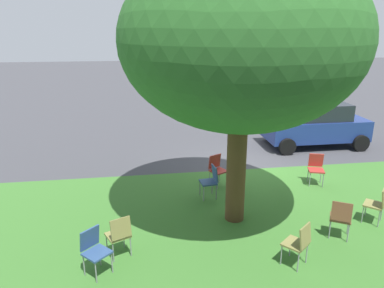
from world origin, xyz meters
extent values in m
plane|color=#424247|center=(0.00, 0.00, 0.00)|extent=(80.00, 80.00, 0.00)
cube|color=#3D752D|center=(0.00, 3.20, 0.00)|extent=(48.00, 6.00, 0.01)
cylinder|color=brown|center=(1.24, 3.15, 1.42)|extent=(0.44, 0.44, 2.84)
ellipsoid|color=#2D6B28|center=(1.24, 3.15, 4.03)|extent=(4.98, 4.98, 3.68)
cube|color=#335184|center=(1.65, 1.98, 0.44)|extent=(0.44, 0.46, 0.04)
cube|color=#335184|center=(1.47, 1.96, 0.68)|extent=(0.13, 0.41, 0.40)
cylinder|color=gray|center=(1.83, 1.82, 0.21)|extent=(0.02, 0.02, 0.42)
cylinder|color=gray|center=(1.80, 2.18, 0.21)|extent=(0.02, 0.02, 0.42)
cylinder|color=gray|center=(1.50, 1.78, 0.21)|extent=(0.02, 0.02, 0.42)
cylinder|color=gray|center=(1.46, 2.14, 0.21)|extent=(0.02, 0.02, 0.42)
cube|color=olive|center=(0.57, 4.99, 0.44)|extent=(0.58, 0.58, 0.04)
cube|color=olive|center=(0.45, 5.13, 0.68)|extent=(0.36, 0.32, 0.40)
cylinder|color=gray|center=(0.54, 4.75, 0.21)|extent=(0.02, 0.02, 0.42)
cylinder|color=gray|center=(0.82, 4.98, 0.21)|extent=(0.02, 0.02, 0.42)
cylinder|color=gray|center=(0.32, 5.01, 0.21)|extent=(0.02, 0.02, 0.42)
cylinder|color=gray|center=(0.60, 5.24, 0.21)|extent=(0.02, 0.02, 0.42)
cube|color=olive|center=(3.86, 4.20, 0.44)|extent=(0.55, 0.54, 0.04)
cube|color=olive|center=(3.79, 4.37, 0.68)|extent=(0.40, 0.24, 0.40)
cylinder|color=gray|center=(3.77, 3.97, 0.21)|extent=(0.02, 0.02, 0.42)
cylinder|color=gray|center=(4.09, 4.13, 0.21)|extent=(0.02, 0.02, 0.42)
cylinder|color=gray|center=(3.63, 4.28, 0.21)|extent=(0.02, 0.02, 0.42)
cylinder|color=gray|center=(3.95, 4.43, 0.21)|extent=(0.02, 0.02, 0.42)
cube|color=olive|center=(-1.86, 3.76, 0.44)|extent=(0.58, 0.58, 0.04)
cube|color=olive|center=(-1.99, 3.89, 0.68)|extent=(0.34, 0.35, 0.40)
cylinder|color=gray|center=(-1.86, 3.52, 0.21)|extent=(0.02, 0.02, 0.42)
cylinder|color=gray|center=(-1.61, 3.78, 0.21)|extent=(0.02, 0.02, 0.42)
cylinder|color=gray|center=(-2.11, 3.75, 0.21)|extent=(0.02, 0.02, 0.42)
cylinder|color=gray|center=(-1.86, 4.01, 0.21)|extent=(0.02, 0.02, 0.42)
cube|color=#B7332D|center=(1.21, 1.27, 0.44)|extent=(0.56, 0.55, 0.04)
cube|color=#B7332D|center=(1.29, 1.11, 0.68)|extent=(0.39, 0.26, 0.40)
cylinder|color=gray|center=(1.29, 1.50, 0.21)|extent=(0.02, 0.02, 0.42)
cylinder|color=gray|center=(0.97, 1.33, 0.21)|extent=(0.02, 0.02, 0.42)
cylinder|color=gray|center=(1.45, 1.20, 0.21)|extent=(0.02, 0.02, 0.42)
cylinder|color=gray|center=(1.13, 1.03, 0.21)|extent=(0.02, 0.02, 0.42)
cube|color=#B7332D|center=(-1.54, 1.61, 0.44)|extent=(0.52, 0.50, 0.04)
cube|color=#B7332D|center=(-1.59, 1.44, 0.68)|extent=(0.41, 0.20, 0.40)
cylinder|color=gray|center=(-1.32, 1.72, 0.21)|extent=(0.02, 0.02, 0.42)
cylinder|color=gray|center=(-1.66, 1.83, 0.21)|extent=(0.02, 0.02, 0.42)
cylinder|color=gray|center=(-1.42, 1.40, 0.21)|extent=(0.02, 0.02, 0.42)
cylinder|color=gray|center=(-1.76, 1.50, 0.21)|extent=(0.02, 0.02, 0.42)
cube|color=#335184|center=(4.20, 4.75, 0.44)|extent=(0.58, 0.58, 0.04)
cube|color=#335184|center=(4.33, 4.62, 0.68)|extent=(0.35, 0.34, 0.40)
cylinder|color=gray|center=(4.22, 5.00, 0.21)|extent=(0.02, 0.02, 0.42)
cylinder|color=gray|center=(3.96, 4.75, 0.21)|extent=(0.02, 0.02, 0.42)
cylinder|color=gray|center=(4.45, 4.75, 0.21)|extent=(0.02, 0.02, 0.42)
cylinder|color=gray|center=(4.19, 4.51, 0.21)|extent=(0.02, 0.02, 0.42)
cube|color=brown|center=(-0.78, 4.23, 0.44)|extent=(0.56, 0.56, 0.04)
cube|color=brown|center=(-0.69, 4.38, 0.68)|extent=(0.39, 0.28, 0.40)
cylinder|color=gray|center=(-1.02, 4.17, 0.21)|extent=(0.02, 0.02, 0.42)
cylinder|color=gray|center=(-0.71, 3.99, 0.21)|extent=(0.02, 0.02, 0.42)
cylinder|color=gray|center=(-0.85, 4.46, 0.21)|extent=(0.02, 0.02, 0.42)
cylinder|color=gray|center=(-0.54, 4.28, 0.21)|extent=(0.02, 0.02, 0.42)
cube|color=navy|center=(-3.14, -1.79, 0.68)|extent=(3.70, 1.64, 0.76)
cube|color=#1E232B|center=(-3.29, -1.79, 1.33)|extent=(1.90, 1.44, 0.64)
cylinder|color=black|center=(-1.74, -0.92, 0.30)|extent=(0.60, 0.18, 0.60)
cylinder|color=black|center=(-1.74, -2.66, 0.30)|extent=(0.60, 0.18, 0.60)
cylinder|color=black|center=(-4.54, -0.92, 0.30)|extent=(0.60, 0.18, 0.60)
cylinder|color=black|center=(-4.54, -2.66, 0.30)|extent=(0.60, 0.18, 0.60)
camera|label=1|loc=(3.33, 10.50, 4.29)|focal=33.85mm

